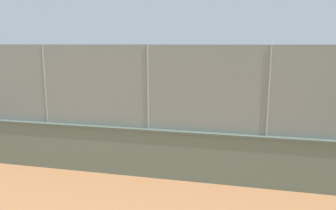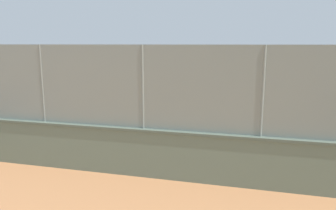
{
  "view_description": "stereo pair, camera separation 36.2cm",
  "coord_description": "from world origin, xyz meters",
  "px_view_note": "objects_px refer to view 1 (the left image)",
  "views": [
    {
      "loc": [
        -2.18,
        20.29,
        3.81
      ],
      "look_at": [
        1.03,
        6.5,
        1.1
      ],
      "focal_mm": 34.29,
      "sensor_mm": 36.0,
      "label": 1
    },
    {
      "loc": [
        -2.53,
        20.2,
        3.81
      ],
      "look_at": [
        1.03,
        6.5,
        1.1
      ],
      "focal_mm": 34.29,
      "sensor_mm": 36.0,
      "label": 2
    }
  ],
  "objects_px": {
    "player_near_wall_returning": "(222,93)",
    "player_baseline_waiting": "(182,89)",
    "sports_ball": "(195,112)",
    "player_at_service_line": "(117,109)"
  },
  "relations": [
    {
      "from": "player_near_wall_returning",
      "to": "player_baseline_waiting",
      "type": "relative_size",
      "value": 1.07
    },
    {
      "from": "sports_ball",
      "to": "player_baseline_waiting",
      "type": "bearing_deg",
      "value": -68.59
    },
    {
      "from": "player_baseline_waiting",
      "to": "player_near_wall_returning",
      "type": "bearing_deg",
      "value": 150.49
    },
    {
      "from": "player_near_wall_returning",
      "to": "sports_ball",
      "type": "xyz_separation_m",
      "value": [
        1.29,
        1.98,
        -0.82
      ]
    },
    {
      "from": "player_near_wall_returning",
      "to": "sports_ball",
      "type": "height_order",
      "value": "player_near_wall_returning"
    },
    {
      "from": "player_near_wall_returning",
      "to": "player_baseline_waiting",
      "type": "distance_m",
      "value": 3.05
    },
    {
      "from": "player_near_wall_returning",
      "to": "player_at_service_line",
      "type": "xyz_separation_m",
      "value": [
        4.31,
        5.78,
        -0.02
      ]
    },
    {
      "from": "player_near_wall_returning",
      "to": "player_at_service_line",
      "type": "relative_size",
      "value": 1.02
    },
    {
      "from": "sports_ball",
      "to": "player_at_service_line",
      "type": "bearing_deg",
      "value": 51.51
    },
    {
      "from": "player_at_service_line",
      "to": "player_baseline_waiting",
      "type": "xyz_separation_m",
      "value": [
        -1.65,
        -7.28,
        -0.05
      ]
    }
  ]
}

